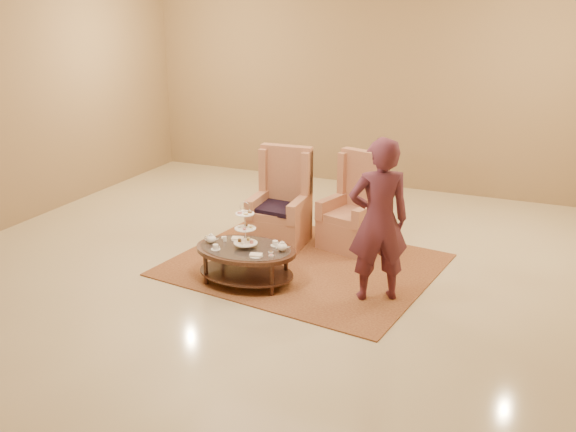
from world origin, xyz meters
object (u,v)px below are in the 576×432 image
at_px(tea_table, 246,254).
at_px(armchair_left, 281,212).
at_px(person, 379,221).
at_px(armchair_right, 355,216).

xyz_separation_m(tea_table, armchair_left, (-0.14, 1.28, 0.07)).
bearing_deg(armchair_left, person, -38.11).
distance_m(tea_table, person, 1.50).
height_order(tea_table, armchair_right, armchair_right).
height_order(armchair_left, person, person).
bearing_deg(person, armchair_right, -94.31).
relative_size(tea_table, person, 0.67).
bearing_deg(armchair_right, armchair_left, -148.07).
bearing_deg(tea_table, armchair_right, 61.98).
relative_size(tea_table, armchair_left, 0.94).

